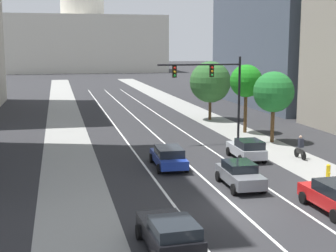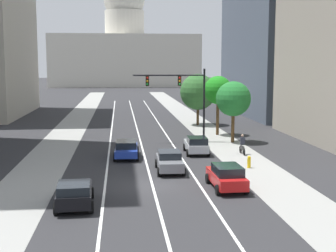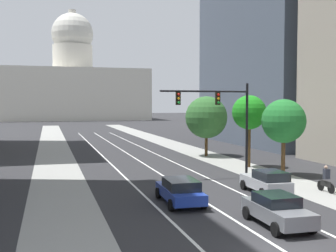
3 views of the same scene
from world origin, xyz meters
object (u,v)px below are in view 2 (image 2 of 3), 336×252
capitol_building (125,52)px  car_silver (196,145)px  car_red (227,176)px  street_tree_far_right (218,90)px  traffic_signal_mast (183,91)px  street_tree_near_right (233,99)px  car_gray (170,161)px  cyclist (242,145)px  car_black (75,193)px  street_tree_mid_right (198,92)px  car_blue (126,149)px  fire_hydrant (249,162)px

capitol_building → car_silver: (4.50, -128.82, -10.90)m
car_red → street_tree_far_right: 22.88m
traffic_signal_mast → street_tree_near_right: size_ratio=1.20×
car_silver → traffic_signal_mast: size_ratio=0.57×
car_red → traffic_signal_mast: 18.53m
car_gray → traffic_signal_mast: size_ratio=0.59×
car_silver → cyclist: cyclist is taller
capitol_building → street_tree_far_right: size_ratio=7.83×
capitol_building → car_black: capitol_building is taller
car_red → street_tree_mid_right: (3.31, 30.78, 3.39)m
car_black → car_blue: bearing=-15.5°
traffic_signal_mast → fire_hydrant: 13.60m
car_black → traffic_signal_mast: size_ratio=0.58×
car_black → fire_hydrant: size_ratio=4.58×
car_blue → fire_hydrant: (9.02, -4.85, -0.30)m
car_silver → fire_hydrant: bearing=-150.8°
car_blue → street_tree_near_right: 13.02m
car_black → traffic_signal_mast: bearing=-25.4°
car_silver → street_tree_mid_right: street_tree_mid_right is taller
fire_hydrant → capitol_building: bearing=93.2°
car_gray → cyclist: cyclist is taller
cyclist → car_blue: bearing=91.5°
car_blue → car_gray: 6.17m
car_silver → street_tree_near_right: street_tree_near_right is taller
cyclist → car_gray: bearing=129.2°
car_blue → car_gray: (3.01, -5.39, 0.00)m
car_black → street_tree_near_right: street_tree_near_right is taller
car_silver → cyclist: 3.94m
car_silver → street_tree_far_right: bearing=-18.9°
car_black → fire_hydrant: car_black is taller
car_blue → car_gray: size_ratio=1.11×
car_silver → cyclist: (3.89, -0.60, 0.06)m
fire_hydrant → street_tree_far_right: 17.09m
car_black → capitol_building: bearing=-4.6°
capitol_building → car_gray: size_ratio=11.85×
capitol_building → car_gray: (1.50, -135.23, -10.93)m
traffic_signal_mast → street_tree_mid_right: traffic_signal_mast is taller
car_red → car_blue: bearing=28.5°
street_tree_mid_right → car_blue: bearing=-114.7°
fire_hydrant → street_tree_near_right: size_ratio=0.15×
street_tree_mid_right → street_tree_far_right: bearing=-85.1°
traffic_signal_mast → fire_hydrant: bearing=-74.9°
car_silver → street_tree_near_right: 8.09m
capitol_building → car_silver: capitol_building is taller
fire_hydrant → cyclist: (0.88, 5.27, 0.39)m
car_blue → street_tree_mid_right: street_tree_mid_right is taller
car_red → car_black: car_red is taller
car_blue → car_silver: car_silver is taller
car_gray → car_red: 5.95m
car_gray → car_silver: size_ratio=1.03×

